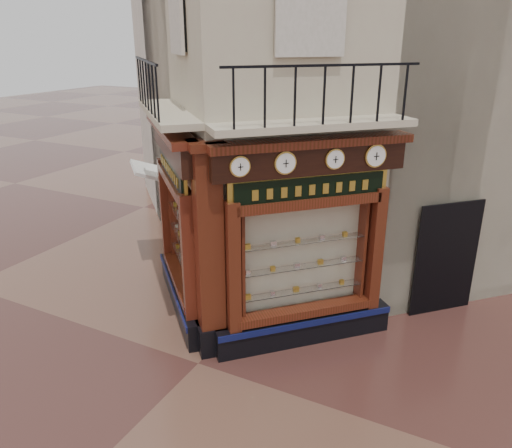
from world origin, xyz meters
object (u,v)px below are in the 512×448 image
Objects in this scene: clock_a at (240,167)px; awning at (157,261)px; signboard_right at (311,189)px; clock_c at (335,159)px; corner_pilaster at (209,255)px; clock_b at (285,163)px; signboard_left at (172,169)px; clock_d at (376,156)px.

clock_a is 0.24× the size of awning.
signboard_right is (0.84, 0.99, -0.52)m from clock_a.
clock_c reaches higher than clock_a.
corner_pilaster is 10.32× the size of clock_b.
signboard_left is (-2.63, 0.45, -0.52)m from clock_b.
signboard_right is (-0.34, -0.19, -0.52)m from clock_c.
clock_b is 0.18× the size of signboard_left.
clock_a is 0.90× the size of clock_b.
clock_d is at bearing 0.00° from clock_c.
awning is 0.68× the size of signboard_left.
clock_a is 0.17× the size of signboard_left.
awning is at bearing 110.16° from clock_b.
clock_c is at bearing -180.00° from clock_d.
corner_pilaster is at bearing 136.94° from clock_a.
corner_pilaster reaches higher than clock_a.
corner_pilaster is at bearing 169.75° from signboard_right.
corner_pilaster is 1.79m from clock_a.
awning is (-4.56, 2.11, -3.62)m from clock_b.
clock_c is (1.18, 1.18, 0.00)m from clock_a.
signboard_left is at bearing 145.95° from clock_d.
clock_d is 0.20× the size of signboard_left.
clock_a is (0.62, 0.02, 1.67)m from corner_pilaster.
corner_pilaster is 2.12m from clock_b.
signboard_left is 0.98× the size of signboard_right.
corner_pilaster is at bearing 160.86° from clock_b.
clock_a is 6.02m from awning.
clock_a reaches higher than signboard_left.
clock_c reaches higher than signboard_left.
clock_a is at bearing 180.00° from clock_c.
signboard_right is at bearing 12.01° from clock_b.
clock_d reaches higher than clock_c.
corner_pilaster is at bearing 168.64° from clock_c.
corner_pilaster is 11.48× the size of clock_a.
clock_c reaches higher than signboard_right.
signboard_right is at bearing 163.61° from clock_c.
clock_d is (1.18, 1.18, -0.00)m from clock_b.
clock_b reaches higher than signboard_right.
awning is 4.01m from signboard_left.
clock_a is 2.45m from clock_d.
clock_c is at bearing -131.71° from signboard_left.
signboard_left is (1.92, -1.66, 3.10)m from awning.
clock_c is at bearing -150.87° from awning.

